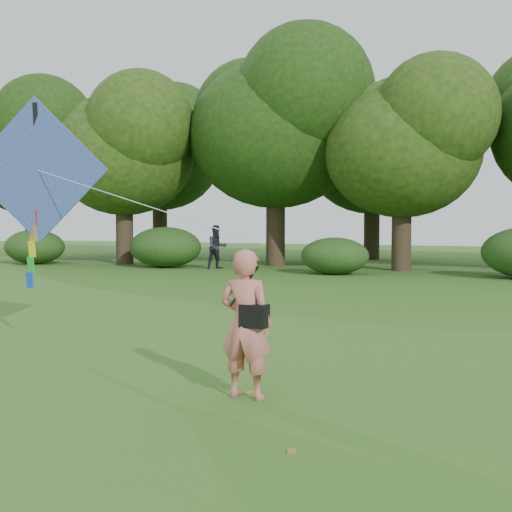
% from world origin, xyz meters
% --- Properties ---
extents(ground, '(100.00, 100.00, 0.00)m').
position_xyz_m(ground, '(0.00, 0.00, 0.00)').
color(ground, '#265114').
rests_on(ground, ground).
extents(man_kite_flyer, '(0.62, 0.41, 1.70)m').
position_xyz_m(man_kite_flyer, '(0.03, -0.15, 0.85)').
color(man_kite_flyer, '#C9685E').
rests_on(man_kite_flyer, ground).
extents(bystander_left, '(1.14, 1.16, 1.88)m').
position_xyz_m(bystander_left, '(-9.48, 17.89, 0.94)').
color(bystander_left, '#21212C').
rests_on(bystander_left, ground).
extents(crossbody_bag, '(0.43, 0.20, 0.69)m').
position_xyz_m(crossbody_bag, '(0.15, -0.18, 0.96)').
color(crossbody_bag, black).
rests_on(crossbody_bag, ground).
extents(flying_kite, '(5.91, 2.19, 3.14)m').
position_xyz_m(flying_kite, '(-4.49, 1.56, 2.81)').
color(flying_kite, '#296FB4').
rests_on(flying_kite, ground).
extents(tree_line, '(54.70, 15.30, 9.48)m').
position_xyz_m(tree_line, '(1.67, 22.88, 5.60)').
color(tree_line, '#3A2D1E').
rests_on(tree_line, ground).
extents(shrub_band, '(39.15, 3.22, 1.88)m').
position_xyz_m(shrub_band, '(-0.72, 17.60, 0.86)').
color(shrub_band, '#264919').
rests_on(shrub_band, ground).
extents(fallen_leaves, '(10.93, 13.38, 0.01)m').
position_xyz_m(fallen_leaves, '(0.51, 3.15, 0.01)').
color(fallen_leaves, olive).
rests_on(fallen_leaves, ground).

